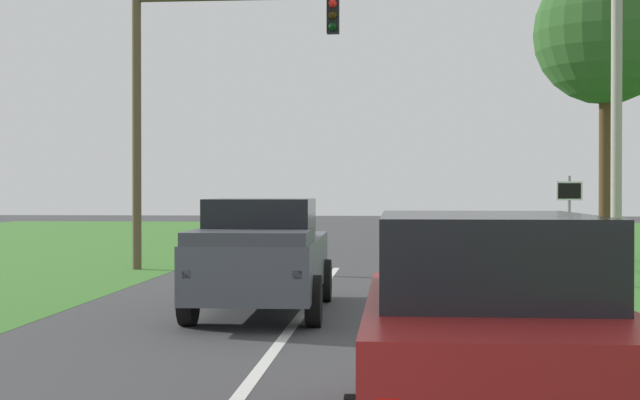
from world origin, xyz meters
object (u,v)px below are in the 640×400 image
keep_moving_sign (569,214)px  utility_pole_right (617,101)px  red_suv_near (487,325)px  oak_tree_right (605,34)px  pickup_truck_lead (262,255)px  traffic_light (190,80)px

keep_moving_sign → utility_pole_right: bearing=57.6°
red_suv_near → oak_tree_right: 21.56m
pickup_truck_lead → utility_pole_right: utility_pole_right is taller
utility_pole_right → pickup_truck_lead: bearing=-132.4°
traffic_light → utility_pole_right: (11.13, 0.40, -0.62)m
keep_moving_sign → oak_tree_right: (2.20, 6.18, 5.18)m
keep_moving_sign → red_suv_near: bearing=-103.2°
keep_moving_sign → oak_tree_right: bearing=70.4°
traffic_light → keep_moving_sign: 10.30m
red_suv_near → pickup_truck_lead: bearing=111.2°
traffic_light → keep_moving_sign: bearing=-13.5°
traffic_light → oak_tree_right: (11.64, 3.92, 1.72)m
red_suv_near → pickup_truck_lead: 8.37m
traffic_light → oak_tree_right: size_ratio=0.88×
traffic_light → oak_tree_right: bearing=18.6°
pickup_truck_lead → keep_moving_sign: 8.75m
pickup_truck_lead → oak_tree_right: (8.48, 12.24, 5.75)m
oak_tree_right → keep_moving_sign: bearing=-109.6°
red_suv_near → oak_tree_right: size_ratio=0.50×
pickup_truck_lead → traffic_light: size_ratio=0.67×
oak_tree_right → traffic_light: bearing=-161.4°
red_suv_near → utility_pole_right: bearing=73.3°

